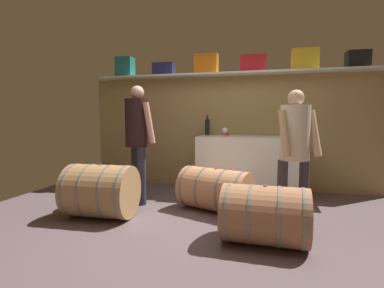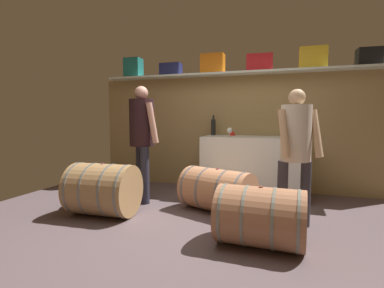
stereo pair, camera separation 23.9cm
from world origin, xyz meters
name	(u,v)px [view 1 (the left image)]	position (x,y,z in m)	size (l,w,h in m)	color
ground_plane	(213,217)	(0.00, 0.53, -0.01)	(6.24, 7.47, 0.02)	#5A4A4E
back_wall_panel	(229,132)	(0.00, 2.14, 0.97)	(5.04, 0.10, 1.93)	#9E8351
high_shelf_board	(229,74)	(0.00, 1.99, 1.95)	(4.63, 0.40, 0.03)	silver
toolcase_teal	(125,67)	(-1.90, 1.99, 2.14)	(0.29, 0.25, 0.35)	#207A75
toolcase_navy	(164,69)	(-1.15, 1.99, 2.08)	(0.37, 0.20, 0.22)	navy
toolcase_orange	(206,64)	(-0.39, 1.99, 2.13)	(0.39, 0.21, 0.33)	orange
toolcase_red	(253,64)	(0.39, 1.99, 2.10)	(0.41, 0.27, 0.27)	red
toolcase_yellow	(305,60)	(1.19, 1.99, 2.13)	(0.40, 0.20, 0.33)	yellow
toolcase_black	(358,60)	(1.93, 1.99, 2.09)	(0.32, 0.22, 0.26)	black
work_cabinet	(249,165)	(0.37, 1.74, 0.46)	(1.61, 0.68, 0.93)	white
wine_bottle_dark	(207,126)	(-0.36, 1.94, 1.08)	(0.08, 0.08, 0.34)	black
wine_glass	(225,130)	(0.00, 1.55, 1.03)	(0.09, 0.09, 0.15)	white
red_funnel	(226,132)	(-0.03, 1.93, 0.98)	(0.11, 0.11, 0.10)	red
wine_barrel_near	(101,191)	(-1.33, 0.16, 0.33)	(0.83, 0.69, 0.66)	#A47B4D
wine_barrel_far	(265,215)	(0.63, -0.14, 0.29)	(0.83, 0.60, 0.58)	#A06A49
wine_barrel_flank	(215,190)	(0.00, 0.75, 0.28)	(1.06, 0.83, 0.57)	tan
winemaker_pouring	(138,131)	(-1.15, 0.88, 1.03)	(0.48, 0.51, 1.68)	#292938
visitor_tasting	(295,143)	(0.94, 0.48, 0.94)	(0.50, 0.45, 1.54)	#35323C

